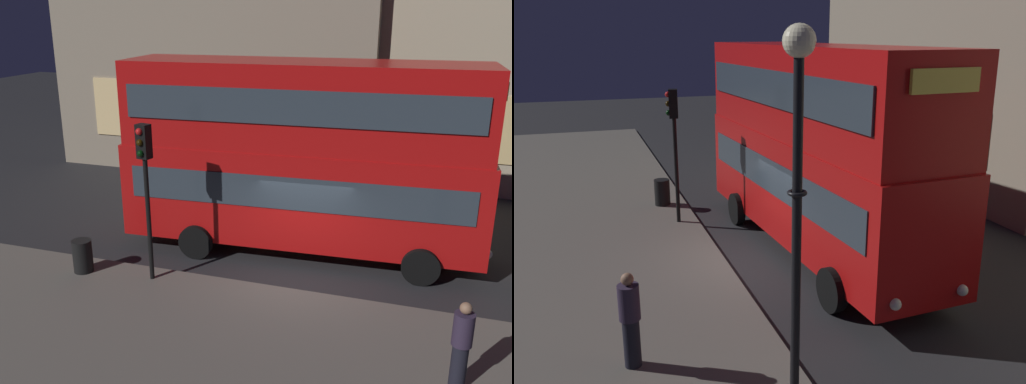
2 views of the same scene
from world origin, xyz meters
The scene contains 5 objects.
ground_plane centered at (0.00, 0.00, 0.00)m, with size 80.00×80.00×0.00m, color #232326.
double_decker_bus centered at (-0.42, 1.85, 3.06)m, with size 10.36×3.18×5.54m.
traffic_light_near_kerb centered at (-3.61, -1.35, 3.07)m, with size 0.36×0.39×4.11m.
pedestrian centered at (3.96, -3.52, 1.03)m, with size 0.37×0.37×1.78m.
litter_bin centered at (-5.57, -1.53, 0.56)m, with size 0.53×0.53×0.89m, color black.
Camera 1 is at (3.18, -13.13, 6.91)m, focal length 39.40 mm.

